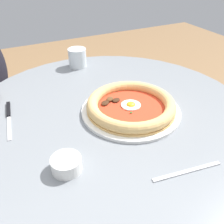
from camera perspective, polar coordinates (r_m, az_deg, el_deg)
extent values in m
cylinder|color=gray|center=(0.83, -0.56, -0.60)|extent=(0.96, 0.96, 0.04)
cylinder|color=slate|center=(1.07, -0.45, -16.50)|extent=(0.11, 0.11, 0.68)
cylinder|color=white|center=(0.81, 4.33, 0.36)|extent=(0.32, 0.32, 0.01)
cylinder|color=#E0B26B|center=(0.80, 4.35, 0.83)|extent=(0.28, 0.28, 0.01)
torus|color=#E0B26B|center=(0.79, 4.40, 1.73)|extent=(0.28, 0.28, 0.04)
cylinder|color=red|center=(0.80, 4.37, 1.13)|extent=(0.26, 0.26, 0.00)
cylinder|color=white|center=(0.80, 4.35, 1.59)|extent=(0.06, 0.06, 0.00)
ellipsoid|color=yellow|center=(0.80, 4.36, 1.71)|extent=(0.03, 0.03, 0.02)
ellipsoid|color=brown|center=(0.74, 10.65, -1.84)|extent=(0.03, 0.03, 0.01)
ellipsoid|color=#3D2314|center=(0.82, 0.98, 2.78)|extent=(0.04, 0.03, 0.01)
ellipsoid|color=brown|center=(0.83, -0.50, 3.02)|extent=(0.04, 0.04, 0.01)
ellipsoid|color=#3D2314|center=(0.81, -1.59, 2.12)|extent=(0.04, 0.04, 0.01)
ellipsoid|color=#3D2314|center=(0.72, -0.97, -2.05)|extent=(0.02, 0.02, 0.01)
ellipsoid|color=#2D6B28|center=(0.76, 4.41, -0.10)|extent=(0.01, 0.01, 0.00)
ellipsoid|color=#2D6B28|center=(0.84, -0.87, 3.30)|extent=(0.01, 0.01, 0.00)
ellipsoid|color=#2D6B28|center=(0.80, 4.51, 1.39)|extent=(0.01, 0.01, 0.00)
cylinder|color=silver|center=(1.12, -7.95, 12.23)|extent=(0.08, 0.08, 0.08)
cylinder|color=silver|center=(1.13, -7.84, 10.96)|extent=(0.07, 0.07, 0.03)
cube|color=silver|center=(0.80, -22.54, -3.40)|extent=(0.02, 0.12, 0.00)
cube|color=black|center=(0.88, -22.69, 0.61)|extent=(0.02, 0.09, 0.01)
cylinder|color=white|center=(0.61, -10.45, -11.69)|extent=(0.07, 0.07, 0.04)
cylinder|color=olive|center=(0.61, -10.53, -11.11)|extent=(0.06, 0.06, 0.01)
cube|color=#BCBCC1|center=(0.64, 16.89, -12.90)|extent=(0.18, 0.04, 0.00)
cylinder|color=#4C4742|center=(1.53, -17.58, -6.69)|extent=(0.02, 0.02, 0.45)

